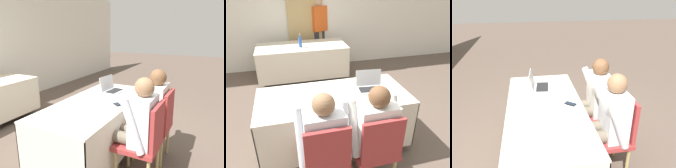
{
  "view_description": "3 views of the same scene",
  "coord_description": "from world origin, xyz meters",
  "views": [
    {
      "loc": [
        -2.25,
        -1.33,
        1.62
      ],
      "look_at": [
        0.0,
        -0.21,
        0.98
      ],
      "focal_mm": 35.0,
      "sensor_mm": 36.0,
      "label": 1
    },
    {
      "loc": [
        -0.52,
        -2.21,
        2.02
      ],
      "look_at": [
        0.0,
        -0.21,
        0.98
      ],
      "focal_mm": 35.0,
      "sensor_mm": 36.0,
      "label": 2
    },
    {
      "loc": [
        -2.08,
        0.15,
        1.91
      ],
      "look_at": [
        0.0,
        -0.21,
        0.98
      ],
      "focal_mm": 35.0,
      "sensor_mm": 36.0,
      "label": 3
    }
  ],
  "objects": [
    {
      "name": "paper_beside_laptop",
      "position": [
        0.06,
        0.12,
        0.73
      ],
      "size": [
        0.21,
        0.3,
        0.0
      ],
      "rotation": [
        0.0,
        0.0,
        -0.0
      ],
      "color": "white",
      "rests_on": "conference_table_near"
    },
    {
      "name": "laptop",
      "position": [
        0.48,
        0.03,
        0.78
      ],
      "size": [
        0.35,
        0.29,
        0.22
      ],
      "rotation": [
        0.0,
        0.0,
        -0.1
      ],
      "color": "#B7B7BC",
      "rests_on": "conference_table_near"
    },
    {
      "name": "person_checkered_shirt",
      "position": [
        -0.25,
        -0.62,
        0.66
      ],
      "size": [
        0.5,
        0.52,
        1.16
      ],
      "rotation": [
        0.0,
        0.0,
        3.14
      ],
      "color": "#665B4C",
      "rests_on": "ground_plane"
    },
    {
      "name": "paper_centre_table",
      "position": [
        0.56,
        0.19,
        0.73
      ],
      "size": [
        0.26,
        0.33,
        0.0
      ],
      "rotation": [
        0.0,
        0.0,
        0.16
      ],
      "color": "white",
      "rests_on": "conference_table_near"
    },
    {
      "name": "ground_plane",
      "position": [
        0.0,
        0.0,
        0.0
      ],
      "size": [
        24.0,
        24.0,
        0.0
      ],
      "primitive_type": "plane",
      "color": "brown"
    },
    {
      "name": "person_white_shirt",
      "position": [
        0.25,
        -0.62,
        0.66
      ],
      "size": [
        0.5,
        0.52,
        1.16
      ],
      "rotation": [
        0.0,
        0.0,
        3.14
      ],
      "color": "#665B4C",
      "rests_on": "ground_plane"
    },
    {
      "name": "chair_near_right",
      "position": [
        0.25,
        -0.72,
        0.5
      ],
      "size": [
        0.44,
        0.44,
        0.9
      ],
      "rotation": [
        0.0,
        0.0,
        3.14
      ],
      "color": "tan",
      "rests_on": "ground_plane"
    },
    {
      "name": "chair_near_left",
      "position": [
        -0.25,
        -0.72,
        0.5
      ],
      "size": [
        0.44,
        0.44,
        0.9
      ],
      "rotation": [
        0.0,
        0.0,
        3.14
      ],
      "color": "tan",
      "rests_on": "ground_plane"
    },
    {
      "name": "conference_table_near",
      "position": [
        0.0,
        0.0,
        0.56
      ],
      "size": [
        1.81,
        0.82,
        0.73
      ],
      "color": "beige",
      "rests_on": "ground_plane"
    },
    {
      "name": "cell_phone",
      "position": [
        -0.0,
        -0.28,
        0.74
      ],
      "size": [
        0.13,
        0.14,
        0.01
      ],
      "rotation": [
        0.0,
        0.0,
        -0.7
      ],
      "color": "black",
      "rests_on": "conference_table_near"
    }
  ]
}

